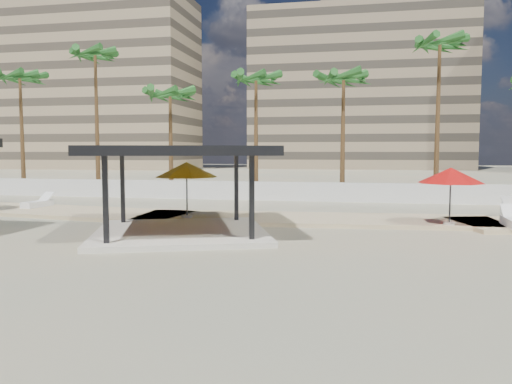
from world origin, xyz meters
The scene contains 15 objects.
ground centered at (0.00, 0.00, 0.00)m, with size 200.00×200.00×0.00m, color tan.
promenade centered at (2.00, 7.67, 0.06)m, with size 44.45×7.97×0.24m.
boundary_wall centered at (0.00, 16.00, 0.60)m, with size 56.00×0.30×1.20m, color silver.
building_west centered at (-42.00, 68.00, 15.27)m, with size 34.00×16.00×32.40m.
building_mid centered at (4.00, 78.00, 14.27)m, with size 38.00×16.00×30.40m.
pavilion_central centered at (-2.56, 2.37, 2.00)m, with size 8.45×8.45×3.35m.
umbrella_b centered at (-3.51, 5.80, 2.33)m, with size 3.50×3.50×2.50m.
umbrella_c centered at (7.67, 5.80, 2.18)m, with size 3.32×3.32×2.33m.
lounger_a centered at (-12.80, 8.32, 0.36)m, with size 0.85×2.01×0.74m.
palm_a centered at (-21.00, 18.30, 8.35)m, with size 3.00×3.00×9.52m.
palm_b centered at (-15.00, 18.70, 9.76)m, with size 3.00×3.00×11.04m.
palm_c centered at (-9.00, 18.10, 6.87)m, with size 3.00×3.00×7.96m.
palm_d centered at (-3.00, 18.90, 7.85)m, with size 3.00×3.00×9.00m.
palm_e centered at (3.00, 18.40, 7.67)m, with size 3.00×3.00×8.80m.
palm_f centered at (9.00, 18.60, 9.55)m, with size 3.00×3.00×10.81m.
Camera 1 is at (3.97, -15.41, 3.18)m, focal length 35.00 mm.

